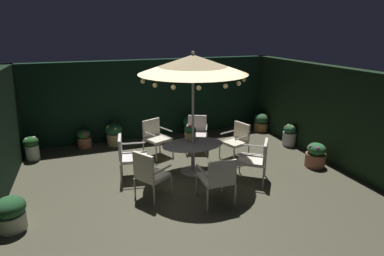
# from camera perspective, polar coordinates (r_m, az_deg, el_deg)

# --- Properties ---
(ground_plane) EXTENTS (8.01, 6.92, 0.02)m
(ground_plane) POSITION_cam_1_polar(r_m,az_deg,el_deg) (7.12, -0.86, -9.52)
(ground_plane) COLOR #4A4835
(hedge_backdrop_rear) EXTENTS (8.01, 0.30, 2.40)m
(hedge_backdrop_rear) POSITION_cam_1_polar(r_m,az_deg,el_deg) (9.73, -7.27, 5.49)
(hedge_backdrop_rear) COLOR black
(hedge_backdrop_rear) RESTS_ON ground_plane
(hedge_backdrop_right) EXTENTS (0.30, 6.92, 2.40)m
(hedge_backdrop_right) POSITION_cam_1_polar(r_m,az_deg,el_deg) (8.65, 24.04, 2.49)
(hedge_backdrop_right) COLOR black
(hedge_backdrop_right) RESTS_ON ground_plane
(patio_dining_table) EXTENTS (1.45, 0.99, 0.72)m
(patio_dining_table) POSITION_cam_1_polar(r_m,az_deg,el_deg) (7.22, 0.17, -4.21)
(patio_dining_table) COLOR #B6B2A9
(patio_dining_table) RESTS_ON ground_plane
(patio_umbrella) EXTENTS (2.39, 2.39, 2.83)m
(patio_umbrella) POSITION_cam_1_polar(r_m,az_deg,el_deg) (6.73, 0.19, 11.72)
(patio_umbrella) COLOR #B5B1AB
(patio_umbrella) RESTS_ON ground_plane
(centerpiece_planter) EXTENTS (0.27, 0.27, 0.42)m
(centerpiece_planter) POSITION_cam_1_polar(r_m,az_deg,el_deg) (7.20, -0.34, -0.78)
(centerpiece_planter) COLOR tan
(centerpiece_planter) RESTS_ON patio_dining_table
(patio_chair_north) EXTENTS (0.77, 0.79, 0.96)m
(patio_chair_north) POSITION_cam_1_polar(r_m,az_deg,el_deg) (8.27, -6.83, -1.30)
(patio_chair_north) COLOR #B2B3A9
(patio_chair_north) RESTS_ON ground_plane
(patio_chair_northeast) EXTENTS (0.72, 0.71, 1.00)m
(patio_chair_northeast) POSITION_cam_1_polar(r_m,az_deg,el_deg) (7.09, -11.62, -4.77)
(patio_chair_northeast) COLOR #B8B6AA
(patio_chair_northeast) RESTS_ON ground_plane
(patio_chair_east) EXTENTS (0.77, 0.77, 1.01)m
(patio_chair_east) POSITION_cam_1_polar(r_m,az_deg,el_deg) (6.18, -7.97, -8.15)
(patio_chair_east) COLOR #B4B5AB
(patio_chair_east) RESTS_ON ground_plane
(patio_chair_southeast) EXTENTS (0.62, 0.65, 0.98)m
(patio_chair_southeast) POSITION_cam_1_polar(r_m,az_deg,el_deg) (5.96, 4.82, -9.00)
(patio_chair_southeast) COLOR #B6B5A5
(patio_chair_southeast) RESTS_ON ground_plane
(patio_chair_south) EXTENTS (0.87, 0.88, 0.95)m
(patio_chair_south) POSITION_cam_1_polar(r_m,az_deg,el_deg) (6.97, 11.84, -5.31)
(patio_chair_south) COLOR #BCB2A7
(patio_chair_south) RESTS_ON ground_plane
(patio_chair_southwest) EXTENTS (0.71, 0.71, 0.93)m
(patio_chair_southwest) POSITION_cam_1_polar(r_m,az_deg,el_deg) (8.13, 8.40, -1.91)
(patio_chair_southwest) COLOR #B6B1AD
(patio_chair_southwest) RESTS_ON ground_plane
(patio_chair_west) EXTENTS (0.76, 0.78, 0.96)m
(patio_chair_west) POSITION_cam_1_polar(r_m,az_deg,el_deg) (8.59, 0.92, -0.48)
(patio_chair_west) COLOR #B4B6A8
(patio_chair_west) RESTS_ON ground_plane
(potted_plant_front_corner) EXTENTS (0.37, 0.37, 0.64)m
(potted_plant_front_corner) POSITION_cam_1_polar(r_m,az_deg,el_deg) (9.00, -27.62, -3.21)
(potted_plant_front_corner) COLOR beige
(potted_plant_front_corner) RESTS_ON ground_plane
(potted_plant_left_far) EXTENTS (0.50, 0.50, 0.60)m
(potted_plant_left_far) POSITION_cam_1_polar(r_m,az_deg,el_deg) (6.17, -30.62, -13.39)
(potted_plant_left_far) COLOR beige
(potted_plant_left_far) RESTS_ON ground_plane
(potted_plant_left_near) EXTENTS (0.38, 0.38, 0.62)m
(potted_plant_left_near) POSITION_cam_1_polar(r_m,az_deg,el_deg) (9.43, 17.64, -1.22)
(potted_plant_left_near) COLOR silver
(potted_plant_left_near) RESTS_ON ground_plane
(potted_plant_right_near) EXTENTS (0.48, 0.48, 0.61)m
(potted_plant_right_near) POSITION_cam_1_polar(r_m,az_deg,el_deg) (8.22, 21.98, -4.66)
(potted_plant_right_near) COLOR #A25D44
(potted_plant_right_near) RESTS_ON ground_plane
(potted_plant_right_far) EXTENTS (0.49, 0.49, 0.66)m
(potted_plant_right_far) POSITION_cam_1_polar(r_m,az_deg,el_deg) (9.27, -14.27, -1.01)
(potted_plant_right_far) COLOR tan
(potted_plant_right_far) RESTS_ON ground_plane
(potted_plant_back_left) EXTENTS (0.56, 0.56, 0.70)m
(potted_plant_back_left) POSITION_cam_1_polar(r_m,az_deg,el_deg) (9.68, 0.04, 0.48)
(potted_plant_back_left) COLOR tan
(potted_plant_back_left) RESTS_ON ground_plane
(potted_plant_back_center) EXTENTS (0.48, 0.48, 0.59)m
(potted_plant_back_center) POSITION_cam_1_polar(r_m,az_deg,el_deg) (10.53, 12.73, 1.07)
(potted_plant_back_center) COLOR #A66F3E
(potted_plant_back_center) RESTS_ON ground_plane
(potted_plant_back_right) EXTENTS (0.38, 0.38, 0.53)m
(potted_plant_back_right) POSITION_cam_1_polar(r_m,az_deg,el_deg) (9.34, -19.38, -1.86)
(potted_plant_back_right) COLOR #B16A4D
(potted_plant_back_right) RESTS_ON ground_plane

